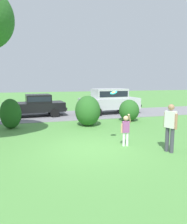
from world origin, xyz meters
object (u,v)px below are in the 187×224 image
(child_thrower, at_px, (126,128))
(adult_onlooker, at_px, (170,125))
(parked_sedan, at_px, (35,105))
(frisbee, at_px, (114,93))
(parked_suv, at_px, (109,100))

(child_thrower, bearing_deg, adult_onlooker, -42.02)
(parked_sedan, bearing_deg, adult_onlooker, -64.48)
(frisbee, height_order, adult_onlooker, frisbee)
(frisbee, relative_size, adult_onlooker, 0.16)
(child_thrower, xyz_separation_m, frisbee, (-0.40, 0.33, 1.37))
(frisbee, distance_m, adult_onlooker, 2.42)
(parked_suv, bearing_deg, child_thrower, -105.95)
(parked_sedan, height_order, parked_suv, parked_suv)
(frisbee, bearing_deg, adult_onlooker, -41.51)
(adult_onlooker, bearing_deg, child_thrower, 137.98)
(parked_sedan, height_order, child_thrower, parked_sedan)
(parked_sedan, relative_size, frisbee, 15.75)
(parked_sedan, distance_m, frisbee, 8.47)
(adult_onlooker, bearing_deg, parked_suv, 83.32)
(parked_suv, distance_m, adult_onlooker, 9.12)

